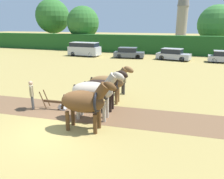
{
  "coord_description": "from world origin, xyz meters",
  "views": [
    {
      "loc": [
        5.33,
        -7.37,
        4.53
      ],
      "look_at": [
        1.41,
        3.47,
        1.1
      ],
      "focal_mm": 35.0,
      "sensor_mm": 36.0,
      "label": 1
    }
  ],
  "objects_px": {
    "draft_horse_trail_right": "(108,82)",
    "parked_car_center_left": "(173,54)",
    "draft_horse_lead_left": "(85,101)",
    "draft_horse_lead_right": "(94,91)",
    "tree_left": "(83,23)",
    "plow": "(56,104)",
    "farmer_at_plow": "(32,93)",
    "farmer_beside_team": "(123,79)",
    "tree_far_left": "(53,16)",
    "draft_horse_trail_left": "(102,87)",
    "church_spire": "(184,0)",
    "parked_car_left": "(129,53)",
    "parked_car_center": "(224,57)",
    "parked_van": "(84,49)",
    "tree_center_left": "(216,24)"
  },
  "relations": [
    {
      "from": "tree_center_left",
      "to": "farmer_beside_team",
      "type": "bearing_deg",
      "value": -105.29
    },
    {
      "from": "church_spire",
      "to": "farmer_beside_team",
      "type": "height_order",
      "value": "church_spire"
    },
    {
      "from": "plow",
      "to": "draft_horse_lead_left",
      "type": "bearing_deg",
      "value": -36.69
    },
    {
      "from": "plow",
      "to": "parked_car_center_left",
      "type": "distance_m",
      "value": 21.07
    },
    {
      "from": "tree_left",
      "to": "parked_car_center_left",
      "type": "relative_size",
      "value": 1.74
    },
    {
      "from": "draft_horse_lead_right",
      "to": "farmer_at_plow",
      "type": "distance_m",
      "value": 3.82
    },
    {
      "from": "draft_horse_lead_right",
      "to": "parked_van",
      "type": "height_order",
      "value": "draft_horse_lead_right"
    },
    {
      "from": "parked_car_center_left",
      "to": "parked_car_center",
      "type": "xyz_separation_m",
      "value": [
        6.18,
        -0.11,
        -0.03
      ]
    },
    {
      "from": "draft_horse_lead_left",
      "to": "draft_horse_lead_right",
      "type": "height_order",
      "value": "draft_horse_lead_right"
    },
    {
      "from": "parked_car_left",
      "to": "draft_horse_trail_left",
      "type": "bearing_deg",
      "value": -86.25
    },
    {
      "from": "church_spire",
      "to": "parked_car_center",
      "type": "relative_size",
      "value": 5.3
    },
    {
      "from": "draft_horse_trail_left",
      "to": "farmer_beside_team",
      "type": "relative_size",
      "value": 1.54
    },
    {
      "from": "church_spire",
      "to": "draft_horse_trail_right",
      "type": "bearing_deg",
      "value": -91.25
    },
    {
      "from": "church_spire",
      "to": "plow",
      "type": "height_order",
      "value": "church_spire"
    },
    {
      "from": "draft_horse_trail_left",
      "to": "farmer_at_plow",
      "type": "bearing_deg",
      "value": -166.84
    },
    {
      "from": "draft_horse_trail_right",
      "to": "farmer_at_plow",
      "type": "relative_size",
      "value": 1.75
    },
    {
      "from": "farmer_at_plow",
      "to": "farmer_beside_team",
      "type": "relative_size",
      "value": 0.93
    },
    {
      "from": "farmer_beside_team",
      "to": "parked_van",
      "type": "distance_m",
      "value": 19.58
    },
    {
      "from": "church_spire",
      "to": "parked_car_left",
      "type": "height_order",
      "value": "church_spire"
    },
    {
      "from": "draft_horse_trail_right",
      "to": "farmer_beside_team",
      "type": "distance_m",
      "value": 1.91
    },
    {
      "from": "plow",
      "to": "parked_van",
      "type": "xyz_separation_m",
      "value": [
        -8.36,
        20.1,
        0.73
      ]
    },
    {
      "from": "tree_far_left",
      "to": "parked_car_left",
      "type": "xyz_separation_m",
      "value": [
        19.61,
        -10.84,
        -5.49
      ]
    },
    {
      "from": "parked_van",
      "to": "draft_horse_trail_left",
      "type": "bearing_deg",
      "value": -58.96
    },
    {
      "from": "farmer_beside_team",
      "to": "parked_car_left",
      "type": "distance_m",
      "value": 16.94
    },
    {
      "from": "tree_far_left",
      "to": "draft_horse_trail_left",
      "type": "bearing_deg",
      "value": -52.15
    },
    {
      "from": "tree_left",
      "to": "plow",
      "type": "bearing_deg",
      "value": -65.85
    },
    {
      "from": "parked_car_center_left",
      "to": "church_spire",
      "type": "bearing_deg",
      "value": 102.43
    },
    {
      "from": "plow",
      "to": "parked_car_center_left",
      "type": "bearing_deg",
      "value": 72.28
    },
    {
      "from": "plow",
      "to": "draft_horse_trail_left",
      "type": "bearing_deg",
      "value": 13.89
    },
    {
      "from": "parked_car_center",
      "to": "parked_van",
      "type": "bearing_deg",
      "value": -177.35
    },
    {
      "from": "draft_horse_trail_left",
      "to": "draft_horse_trail_right",
      "type": "height_order",
      "value": "draft_horse_trail_right"
    },
    {
      "from": "draft_horse_lead_left",
      "to": "parked_van",
      "type": "distance_m",
      "value": 24.35
    },
    {
      "from": "parked_van",
      "to": "parked_car_center_left",
      "type": "distance_m",
      "value": 12.89
    },
    {
      "from": "tree_center_left",
      "to": "farmer_at_plow",
      "type": "relative_size",
      "value": 4.78
    },
    {
      "from": "parked_car_center_left",
      "to": "tree_center_left",
      "type": "bearing_deg",
      "value": 73.27
    },
    {
      "from": "draft_horse_lead_right",
      "to": "draft_horse_trail_left",
      "type": "height_order",
      "value": "draft_horse_lead_right"
    },
    {
      "from": "plow",
      "to": "farmer_beside_team",
      "type": "relative_size",
      "value": 0.86
    },
    {
      "from": "parked_van",
      "to": "parked_car_center",
      "type": "xyz_separation_m",
      "value": [
        19.06,
        0.37,
        -0.34
      ]
    },
    {
      "from": "parked_car_center_left",
      "to": "plow",
      "type": "bearing_deg",
      "value": -91.59
    },
    {
      "from": "draft_horse_lead_left",
      "to": "draft_horse_lead_right",
      "type": "bearing_deg",
      "value": 89.67
    },
    {
      "from": "parked_car_center_left",
      "to": "farmer_beside_team",
      "type": "bearing_deg",
      "value": -85.48
    },
    {
      "from": "draft_horse_trail_right",
      "to": "parked_car_center_left",
      "type": "bearing_deg",
      "value": 77.9
    },
    {
      "from": "plow",
      "to": "parked_van",
      "type": "distance_m",
      "value": 21.78
    },
    {
      "from": "church_spire",
      "to": "farmer_beside_team",
      "type": "distance_m",
      "value": 53.15
    },
    {
      "from": "tree_center_left",
      "to": "draft_horse_trail_left",
      "type": "relative_size",
      "value": 2.89
    },
    {
      "from": "tree_left",
      "to": "draft_horse_trail_right",
      "type": "xyz_separation_m",
      "value": [
        15.3,
        -26.86,
        -3.65
      ]
    },
    {
      "from": "farmer_at_plow",
      "to": "parked_car_center",
      "type": "xyz_separation_m",
      "value": [
        11.94,
        20.85,
        -0.23
      ]
    },
    {
      "from": "plow",
      "to": "parked_van",
      "type": "bearing_deg",
      "value": 107.26
    },
    {
      "from": "tree_far_left",
      "to": "farmer_beside_team",
      "type": "xyz_separation_m",
      "value": [
        23.83,
        -27.24,
        -5.18
      ]
    },
    {
      "from": "tree_far_left",
      "to": "draft_horse_trail_left",
      "type": "distance_m",
      "value": 38.72
    }
  ]
}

